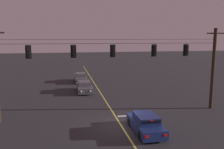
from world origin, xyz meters
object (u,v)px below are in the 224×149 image
object	(u,v)px
car_oncoming_lead	(84,87)
car_oncoming_trailing	(81,78)
traffic_light_leftmost	(28,52)
traffic_light_centre	(113,51)
traffic_light_right_inner	(155,51)
traffic_light_left_inner	(73,51)
car_waiting_near_lane	(146,124)
traffic_light_rightmost	(186,50)

from	to	relation	value
car_oncoming_lead	car_oncoming_trailing	bearing A→B (deg)	90.15
traffic_light_leftmost	car_oncoming_trailing	size ratio (longest dim) A/B	0.28
traffic_light_leftmost	traffic_light_centre	distance (m)	7.11
traffic_light_right_inner	car_oncoming_lead	distance (m)	12.21
car_oncoming_lead	traffic_light_right_inner	bearing A→B (deg)	-59.05
traffic_light_left_inner	car_waiting_near_lane	xyz separation A→B (m)	(5.02, -4.35, -5.16)
traffic_light_centre	car_waiting_near_lane	xyz separation A→B (m)	(1.58, -4.35, -5.16)
car_waiting_near_lane	car_oncoming_trailing	world-z (taller)	same
traffic_light_right_inner	traffic_light_centre	bearing A→B (deg)	180.00
traffic_light_left_inner	traffic_light_leftmost	bearing A→B (deg)	180.00
traffic_light_leftmost	traffic_light_rightmost	size ratio (longest dim) A/B	1.00
traffic_light_left_inner	car_oncoming_lead	distance (m)	10.92
car_waiting_near_lane	car_oncoming_trailing	distance (m)	21.10
traffic_light_right_inner	traffic_light_rightmost	world-z (taller)	same
car_oncoming_lead	car_oncoming_trailing	size ratio (longest dim) A/B	1.00
traffic_light_left_inner	car_oncoming_lead	bearing A→B (deg)	80.53
car_waiting_near_lane	traffic_light_centre	bearing A→B (deg)	109.98
traffic_light_leftmost	car_waiting_near_lane	xyz separation A→B (m)	(8.69, -4.35, -5.16)
traffic_light_leftmost	traffic_light_left_inner	size ratio (longest dim) A/B	1.00
traffic_light_centre	traffic_light_left_inner	bearing A→B (deg)	180.00
traffic_light_left_inner	car_waiting_near_lane	world-z (taller)	traffic_light_left_inner
traffic_light_centre	traffic_light_rightmost	bearing A→B (deg)	0.00
car_waiting_near_lane	traffic_light_leftmost	bearing A→B (deg)	153.40
car_waiting_near_lane	car_oncoming_lead	world-z (taller)	same
car_waiting_near_lane	car_oncoming_lead	distance (m)	14.27
traffic_light_centre	car_oncoming_trailing	bearing A→B (deg)	96.47
car_oncoming_trailing	traffic_light_left_inner	bearing A→B (deg)	-95.43
traffic_light_centre	car_oncoming_trailing	size ratio (longest dim) A/B	0.28
car_waiting_near_lane	traffic_light_rightmost	bearing A→B (deg)	38.77
traffic_light_rightmost	car_oncoming_trailing	world-z (taller)	traffic_light_rightmost
traffic_light_left_inner	traffic_light_centre	bearing A→B (deg)	0.00
traffic_light_leftmost	car_waiting_near_lane	world-z (taller)	traffic_light_leftmost
traffic_light_leftmost	traffic_light_rightmost	bearing A→B (deg)	0.00
traffic_light_right_inner	car_oncoming_lead	world-z (taller)	traffic_light_right_inner
traffic_light_centre	traffic_light_right_inner	bearing A→B (deg)	0.00
car_waiting_near_lane	car_oncoming_lead	size ratio (longest dim) A/B	0.98
traffic_light_rightmost	car_oncoming_lead	world-z (taller)	traffic_light_rightmost
car_oncoming_trailing	car_waiting_near_lane	bearing A→B (deg)	-80.59
traffic_light_rightmost	car_waiting_near_lane	distance (m)	8.66
car_oncoming_trailing	car_oncoming_lead	bearing A→B (deg)	-89.85
traffic_light_leftmost	traffic_light_left_inner	bearing A→B (deg)	0.00
traffic_light_right_inner	traffic_light_left_inner	bearing A→B (deg)	180.00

